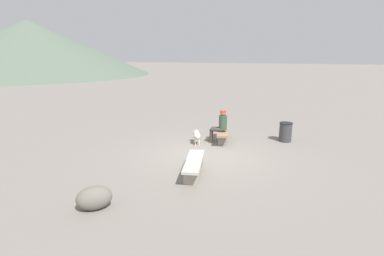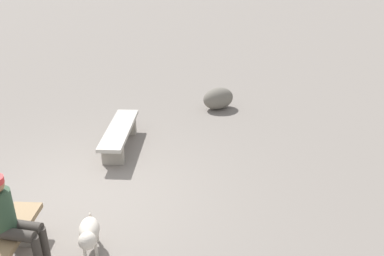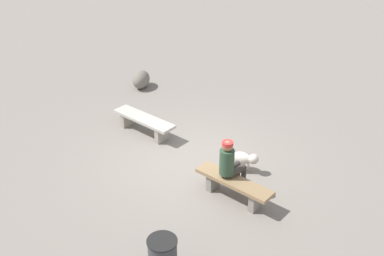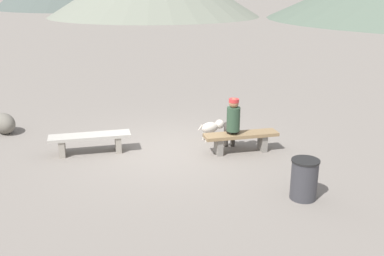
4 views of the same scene
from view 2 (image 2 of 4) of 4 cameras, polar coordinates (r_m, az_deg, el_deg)
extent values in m
cube|color=gray|center=(7.07, -15.22, -9.74)|extent=(210.00, 210.00, 0.06)
cube|color=gray|center=(8.92, -9.25, 0.27)|extent=(0.21, 0.43, 0.38)
cube|color=gray|center=(7.81, -11.09, -3.74)|extent=(0.21, 0.43, 0.38)
cube|color=#B2ADA3|center=(8.26, -10.23, -0.19)|extent=(1.93, 0.83, 0.07)
cube|color=gray|center=(6.29, -22.85, -13.42)|extent=(0.20, 0.34, 0.40)
cube|color=#8C704C|center=(5.77, -25.49, -14.83)|extent=(1.80, 0.77, 0.08)
cylinder|color=#2D4733|center=(5.68, -25.33, -10.47)|extent=(0.31, 0.31, 0.56)
cylinder|color=#38332D|center=(5.67, -23.38, -13.69)|extent=(0.18, 0.46, 0.15)
cylinder|color=#38332D|center=(5.73, -20.94, -16.31)|extent=(0.11, 0.11, 0.55)
cylinder|color=#38332D|center=(5.78, -22.46, -12.70)|extent=(0.18, 0.46, 0.15)
cylinder|color=#38332D|center=(5.84, -20.08, -15.28)|extent=(0.11, 0.11, 0.55)
ellipsoid|color=beige|center=(5.82, -14.29, -13.74)|extent=(0.53, 0.44, 0.28)
sphere|color=beige|center=(5.56, -14.55, -15.15)|extent=(0.24, 0.24, 0.24)
cylinder|color=beige|center=(5.85, -13.36, -16.40)|extent=(0.04, 0.04, 0.20)
cylinder|color=beige|center=(5.87, -14.90, -16.46)|extent=(0.04, 0.04, 0.20)
cylinder|color=beige|center=(6.07, -13.22, -14.59)|extent=(0.04, 0.04, 0.20)
cylinder|color=beige|center=(6.09, -14.69, -14.65)|extent=(0.04, 0.04, 0.20)
cylinder|color=beige|center=(6.00, -14.16, -11.84)|extent=(0.12, 0.08, 0.15)
ellipsoid|color=#6B665B|center=(10.12, 3.72, 4.18)|extent=(0.91, 0.94, 0.55)
camera|label=1|loc=(15.37, -8.01, 23.32)|focal=27.32mm
camera|label=3|loc=(9.44, -96.92, 11.25)|focal=43.50mm
camera|label=4|loc=(13.83, -58.36, 13.47)|focal=41.33mm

